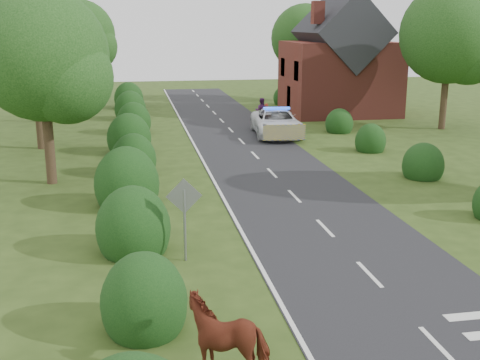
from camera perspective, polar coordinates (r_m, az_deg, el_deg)
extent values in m
plane|color=#2D4116|center=(17.51, 12.17, -8.79)|extent=(120.00, 120.00, 0.00)
cube|color=black|center=(31.23, 1.80, 1.96)|extent=(6.00, 70.00, 0.02)
cube|color=white|center=(14.28, 18.40, -14.80)|extent=(0.12, 1.80, 0.01)
cube|color=white|center=(17.50, 12.17, -8.72)|extent=(0.12, 1.80, 0.01)
cube|color=white|center=(20.99, 8.07, -4.53)|extent=(0.12, 1.80, 0.01)
cube|color=white|center=(24.64, 5.19, -1.54)|extent=(0.12, 1.80, 0.01)
cube|color=white|center=(28.38, 3.06, 0.68)|extent=(0.12, 1.80, 0.01)
cube|color=white|center=(32.18, 1.43, 2.37)|extent=(0.12, 1.80, 0.01)
cube|color=white|center=(36.03, 0.15, 3.70)|extent=(0.12, 1.80, 0.01)
cube|color=white|center=(39.90, -0.89, 4.78)|extent=(0.12, 1.80, 0.01)
cube|color=white|center=(43.80, -1.75, 5.66)|extent=(0.12, 1.80, 0.01)
cube|color=white|center=(47.72, -2.46, 6.40)|extent=(0.12, 1.80, 0.01)
cube|color=white|center=(51.64, -3.08, 7.02)|extent=(0.12, 1.80, 0.01)
cube|color=white|center=(55.58, -3.60, 7.55)|extent=(0.12, 1.80, 0.01)
cube|color=white|center=(59.53, -4.06, 8.02)|extent=(0.12, 1.80, 0.01)
cube|color=white|center=(63.48, -4.46, 8.42)|extent=(0.12, 1.80, 0.01)
cube|color=white|center=(30.76, -3.49, 1.77)|extent=(0.12, 70.00, 0.01)
cube|color=white|center=(15.85, 20.87, -11.97)|extent=(1.20, 0.35, 0.01)
ellipsoid|color=black|center=(14.22, -9.07, -11.43)|extent=(2.00, 2.10, 2.40)
ellipsoid|color=black|center=(18.82, -10.08, -4.58)|extent=(2.30, 2.41, 2.70)
ellipsoid|color=black|center=(23.58, -10.67, -0.46)|extent=(2.50, 2.62, 3.00)
ellipsoid|color=black|center=(28.47, -10.04, 1.89)|extent=(2.10, 2.20, 2.50)
ellipsoid|color=black|center=(33.35, -10.47, 3.87)|extent=(2.40, 2.52, 2.80)
ellipsoid|color=black|center=(39.28, -10.04, 5.42)|extent=(2.20, 2.31, 2.60)
ellipsoid|color=black|center=(45.21, -10.37, 6.63)|extent=(2.30, 2.41, 2.70)
ellipsoid|color=black|center=(51.16, -10.50, 7.57)|extent=(2.40, 2.52, 2.80)
ellipsoid|color=black|center=(28.68, 16.96, 1.34)|extent=(1.90, 2.00, 2.10)
ellipsoid|color=black|center=(33.97, 12.26, 3.60)|extent=(1.70, 1.78, 2.00)
ellipsoid|color=black|center=(39.59, 9.39, 5.27)|extent=(1.80, 1.89, 2.00)
ellipsoid|color=black|center=(52.80, 4.10, 7.74)|extent=(1.70, 1.78, 2.00)
cylinder|color=#332316|center=(27.47, -17.68, 3.71)|extent=(0.44, 0.44, 3.96)
sphere|color=#13380F|center=(27.07, -18.28, 11.21)|extent=(5.60, 5.60, 5.60)
sphere|color=#386827|center=(26.45, -16.15, 9.34)|extent=(3.92, 3.92, 3.92)
cylinder|color=#332316|center=(35.52, -18.52, 5.81)|extent=(0.44, 0.44, 3.74)
sphere|color=#13380F|center=(35.20, -18.97, 11.28)|extent=(5.60, 5.60, 5.60)
sphere|color=#386827|center=(34.57, -17.36, 9.94)|extent=(3.92, 3.92, 3.92)
cylinder|color=#332316|center=(45.50, -18.76, 8.28)|extent=(0.44, 0.44, 4.84)
sphere|color=#13380F|center=(45.28, -19.22, 13.81)|extent=(6.80, 6.80, 6.80)
sphere|color=#386827|center=(44.46, -17.68, 12.51)|extent=(4.76, 4.76, 4.76)
cylinder|color=#332316|center=(55.15, -14.68, 9.22)|extent=(0.44, 0.44, 4.18)
sphere|color=#13380F|center=(54.95, -14.94, 13.16)|extent=(6.00, 6.00, 6.00)
sphere|color=#386827|center=(54.31, -13.79, 12.21)|extent=(4.20, 4.20, 4.20)
cylinder|color=#332316|center=(42.32, 18.80, 7.55)|extent=(0.44, 0.44, 4.40)
sphere|color=#13380F|center=(42.06, 19.25, 12.95)|extent=(6.40, 6.40, 6.40)
sphere|color=#386827|center=(42.09, 20.92, 11.45)|extent=(4.48, 4.48, 4.48)
cylinder|color=#332316|center=(55.20, 6.06, 9.49)|extent=(0.44, 0.44, 3.96)
sphere|color=#13380F|center=(55.00, 6.17, 13.23)|extent=(6.00, 6.00, 6.00)
sphere|color=#386827|center=(54.76, 7.40, 12.25)|extent=(4.20, 4.20, 4.20)
cylinder|color=gray|center=(17.81, -5.26, -4.31)|extent=(0.08, 0.08, 2.20)
cube|color=gray|center=(17.54, -5.33, -1.53)|extent=(1.06, 0.04, 1.06)
cube|color=brown|center=(47.70, 9.38, 9.51)|extent=(8.00, 7.00, 5.50)
cube|color=black|center=(47.53, 9.55, 13.65)|extent=(5.94, 7.40, 5.94)
cube|color=brown|center=(44.84, 7.39, 15.47)|extent=(0.80, 0.80, 1.60)
imported|color=maroon|center=(12.42, -1.10, -15.04)|extent=(2.24, 1.60, 1.43)
imported|color=silver|center=(37.86, 3.47, 5.45)|extent=(3.25, 6.17, 1.65)
cube|color=yellow|center=(34.95, 4.21, 4.52)|extent=(2.47, 0.27, 0.91)
cube|color=blue|center=(37.73, 3.50, 6.81)|extent=(1.67, 0.42, 0.14)
imported|color=#A03923|center=(41.45, 2.47, 6.20)|extent=(0.66, 0.53, 1.57)
imported|color=#55215B|center=(42.67, 2.03, 6.59)|extent=(1.04, 0.92, 1.78)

